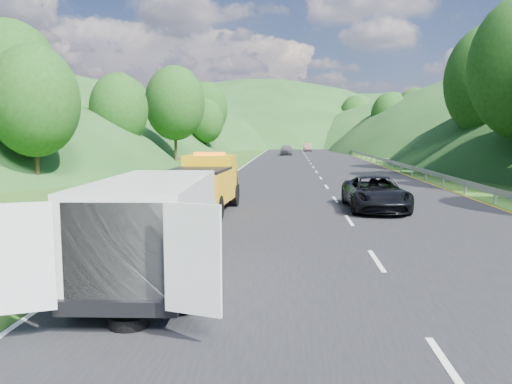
# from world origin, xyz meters

# --- Properties ---
(ground) EXTENTS (320.00, 320.00, 0.00)m
(ground) POSITION_xyz_m (0.00, 0.00, 0.00)
(ground) COLOR #38661E
(ground) RESTS_ON ground
(road_surface) EXTENTS (14.00, 200.00, 0.02)m
(road_surface) POSITION_xyz_m (3.00, 40.00, 0.01)
(road_surface) COLOR black
(road_surface) RESTS_ON ground
(guardrail) EXTENTS (0.06, 140.00, 1.52)m
(guardrail) POSITION_xyz_m (10.30, 52.50, 0.00)
(guardrail) COLOR gray
(guardrail) RESTS_ON ground
(tree_line_left) EXTENTS (14.00, 140.00, 14.00)m
(tree_line_left) POSITION_xyz_m (-19.00, 60.00, 0.00)
(tree_line_left) COLOR #23591A
(tree_line_left) RESTS_ON ground
(tree_line_right) EXTENTS (14.00, 140.00, 14.00)m
(tree_line_right) POSITION_xyz_m (23.00, 60.00, 0.00)
(tree_line_right) COLOR #23591A
(tree_line_right) RESTS_ON ground
(hills_backdrop) EXTENTS (201.00, 288.60, 44.00)m
(hills_backdrop) POSITION_xyz_m (6.50, 134.70, 0.00)
(hills_backdrop) COLOR #2D5B23
(hills_backdrop) RESTS_ON ground
(tow_truck) EXTENTS (2.44, 5.86, 2.48)m
(tow_truck) POSITION_xyz_m (-2.78, 5.62, 1.21)
(tow_truck) COLOR black
(tow_truck) RESTS_ON ground
(white_van) EXTENTS (3.57, 6.61, 2.31)m
(white_van) POSITION_xyz_m (-2.17, -4.22, 1.31)
(white_van) COLOR black
(white_van) RESTS_ON ground
(woman) EXTENTS (0.44, 0.57, 1.49)m
(woman) POSITION_xyz_m (-3.97, -0.06, 0.00)
(woman) COLOR silver
(woman) RESTS_ON ground
(child) EXTENTS (0.59, 0.48, 1.12)m
(child) POSITION_xyz_m (-1.40, -1.54, 0.00)
(child) COLOR tan
(child) RESTS_ON ground
(worker) EXTENTS (1.27, 0.97, 1.73)m
(worker) POSITION_xyz_m (-1.53, -5.62, 0.00)
(worker) COLOR black
(worker) RESTS_ON ground
(suitcase) EXTENTS (0.36, 0.27, 0.51)m
(suitcase) POSITION_xyz_m (-4.14, 1.02, 0.26)
(suitcase) COLOR #605A48
(suitcase) RESTS_ON ground
(spare_tire) EXTENTS (0.71, 0.71, 0.20)m
(spare_tire) POSITION_xyz_m (-1.96, -6.71, 0.00)
(spare_tire) COLOR black
(spare_tire) RESTS_ON ground
(passing_suv) EXTENTS (2.45, 5.21, 1.44)m
(passing_suv) POSITION_xyz_m (4.41, 6.80, 0.00)
(passing_suv) COLOR black
(passing_suv) RESTS_ON ground
(dist_car_a) EXTENTS (1.86, 4.63, 1.58)m
(dist_car_a) POSITION_xyz_m (0.15, 61.26, 0.00)
(dist_car_a) COLOR #424145
(dist_car_a) RESTS_ON ground
(dist_car_b) EXTENTS (1.52, 4.36, 1.44)m
(dist_car_b) POSITION_xyz_m (3.96, 78.52, 0.00)
(dist_car_b) COLOR brown
(dist_car_b) RESTS_ON ground
(dist_car_c) EXTENTS (1.78, 4.38, 1.27)m
(dist_car_c) POSITION_xyz_m (2.55, 93.92, 0.00)
(dist_car_c) COLOR #A96254
(dist_car_c) RESTS_ON ground
(dist_car_d) EXTENTS (1.86, 4.63, 1.58)m
(dist_car_d) POSITION_xyz_m (4.20, 107.82, 0.00)
(dist_car_d) COLOR #4C467A
(dist_car_d) RESTS_ON ground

